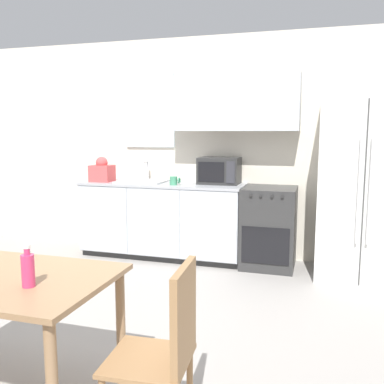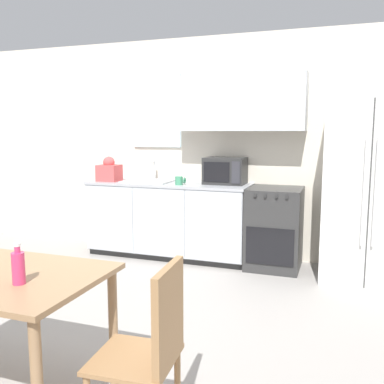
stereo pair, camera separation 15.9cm
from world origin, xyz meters
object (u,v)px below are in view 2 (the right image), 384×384
Objects in this scene: refrigerator at (367,191)px; microwave at (225,171)px; oven_range at (274,228)px; drink_bottle at (18,267)px; coffee_mug at (180,181)px; dining_chair_side at (152,343)px.

refrigerator is 1.59m from microwave.
drink_bottle is (-0.86, -3.10, 0.40)m from oven_range.
dining_chair_side is at bearing -71.46° from coffee_mug.
drink_bottle is (-0.24, -3.21, -0.23)m from microwave.
drink_bottle is (0.24, -2.94, -0.12)m from coffee_mug.
dining_chair_side is (0.96, -2.87, -0.45)m from coffee_mug.
dining_chair_side is (-1.09, -2.96, -0.41)m from refrigerator.
coffee_mug reaches higher than oven_range.
oven_range is at bearing 175.65° from refrigerator.
refrigerator is at bearing -6.41° from microwave.
drink_bottle reaches higher than dining_chair_side.
dining_chair_side is 0.80m from drink_bottle.
dining_chair_side reaches higher than oven_range.
dining_chair_side is at bearing -81.25° from microwave.
drink_bottle is at bearing -105.47° from oven_range.
oven_range is 3.24m from drink_bottle.
microwave reaches higher than coffee_mug.
coffee_mug reaches higher than drink_bottle.
dining_chair_side is 4.24× the size of drink_bottle.
oven_range is 1.08m from refrigerator.
microwave is (-0.62, 0.10, 0.63)m from oven_range.
refrigerator is 3.18m from dining_chair_side.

